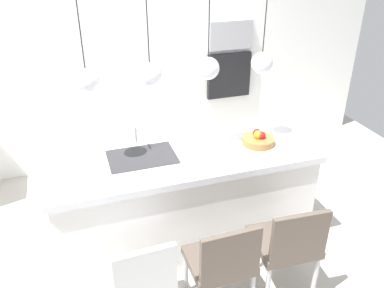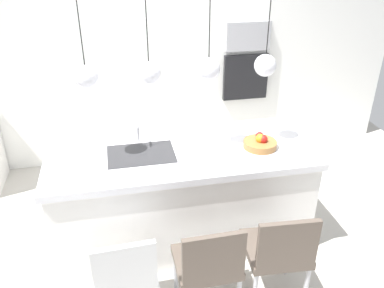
# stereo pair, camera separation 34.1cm
# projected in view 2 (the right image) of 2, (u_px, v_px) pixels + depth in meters

# --- Properties ---
(floor) EXTENTS (6.60, 6.60, 0.00)m
(floor) POSITION_uv_depth(u_px,v_px,m) (182.00, 234.00, 3.85)
(floor) COLOR #BCB7AD
(floor) RESTS_ON ground
(back_wall) EXTENTS (6.00, 0.10, 2.60)m
(back_wall) POSITION_uv_depth(u_px,v_px,m) (155.00, 55.00, 4.67)
(back_wall) COLOR white
(back_wall) RESTS_ON ground
(kitchen_island) EXTENTS (2.26, 0.95, 0.92)m
(kitchen_island) POSITION_uv_depth(u_px,v_px,m) (181.00, 194.00, 3.63)
(kitchen_island) COLOR white
(kitchen_island) RESTS_ON ground
(sink_basin) EXTENTS (0.56, 0.40, 0.02)m
(sink_basin) POSITION_uv_depth(u_px,v_px,m) (141.00, 155.00, 3.36)
(sink_basin) COLOR #2D2D30
(sink_basin) RESTS_ON kitchen_island
(faucet) EXTENTS (0.02, 0.17, 0.22)m
(faucet) POSITION_uv_depth(u_px,v_px,m) (138.00, 128.00, 3.47)
(faucet) COLOR silver
(faucet) RESTS_ON kitchen_island
(fruit_bowl) EXTENTS (0.29, 0.29, 0.13)m
(fruit_bowl) POSITION_uv_depth(u_px,v_px,m) (260.00, 143.00, 3.44)
(fruit_bowl) COLOR #9E6B38
(fruit_bowl) RESTS_ON kitchen_island
(microwave) EXTENTS (0.54, 0.08, 0.34)m
(microwave) POSITION_uv_depth(u_px,v_px,m) (248.00, 36.00, 4.72)
(microwave) COLOR #9E9EA3
(microwave) RESTS_ON back_wall
(oven) EXTENTS (0.56, 0.08, 0.56)m
(oven) POSITION_uv_depth(u_px,v_px,m) (245.00, 77.00, 4.95)
(oven) COLOR black
(oven) RESTS_ON back_wall
(chair_near) EXTENTS (0.45, 0.47, 0.88)m
(chair_near) POSITION_uv_depth(u_px,v_px,m) (125.00, 274.00, 2.73)
(chair_near) COLOR silver
(chair_near) RESTS_ON ground
(chair_middle) EXTENTS (0.46, 0.42, 0.85)m
(chair_middle) POSITION_uv_depth(u_px,v_px,m) (209.00, 263.00, 2.85)
(chair_middle) COLOR brown
(chair_middle) RESTS_ON ground
(chair_far) EXTENTS (0.48, 0.47, 0.88)m
(chair_far) POSITION_uv_depth(u_px,v_px,m) (279.00, 250.00, 2.93)
(chair_far) COLOR brown
(chair_far) RESTS_ON ground
(pendant_light_left) EXTENTS (0.18, 0.18, 0.78)m
(pendant_light_left) POSITION_uv_depth(u_px,v_px,m) (86.00, 76.00, 2.96)
(pendant_light_left) COLOR silver
(pendant_light_center_left) EXTENTS (0.18, 0.18, 0.78)m
(pendant_light_center_left) POSITION_uv_depth(u_px,v_px,m) (149.00, 72.00, 3.04)
(pendant_light_center_left) COLOR silver
(pendant_light_center_right) EXTENTS (0.18, 0.18, 0.78)m
(pendant_light_center_right) POSITION_uv_depth(u_px,v_px,m) (209.00, 69.00, 3.13)
(pendant_light_center_right) COLOR silver
(pendant_light_right) EXTENTS (0.18, 0.18, 0.78)m
(pendant_light_right) POSITION_uv_depth(u_px,v_px,m) (265.00, 65.00, 3.21)
(pendant_light_right) COLOR silver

